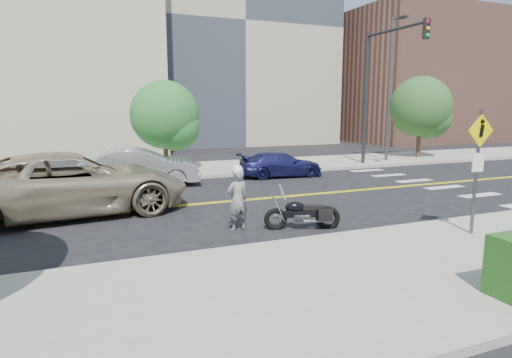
{
  "coord_description": "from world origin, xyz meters",
  "views": [
    {
      "loc": [
        -4.5,
        -13.65,
        3.18
      ],
      "look_at": [
        -0.0,
        -2.67,
        1.2
      ],
      "focal_mm": 30.0,
      "sensor_mm": 36.0,
      "label": 1
    }
  ],
  "objects": [
    {
      "name": "tree_far_b",
      "position": [
        14.98,
        7.18,
        3.25
      ],
      "size": [
        3.69,
        3.69,
        5.1
      ],
      "rotation": [
        0.0,
        0.0,
        -0.14
      ],
      "color": "#382619",
      "rests_on": "ground"
    },
    {
      "name": "motorcycle",
      "position": [
        0.82,
        -3.94,
        0.6
      ],
      "size": [
        2.05,
        1.16,
        1.19
      ],
      "primitive_type": null,
      "rotation": [
        0.0,
        0.0,
        -0.31
      ],
      "color": "black",
      "rests_on": "ground"
    },
    {
      "name": "motorcyclist",
      "position": [
        -0.82,
        -3.4,
        0.87
      ],
      "size": [
        0.65,
        0.49,
        1.74
      ],
      "rotation": [
        0.0,
        0.0,
        3.31
      ],
      "color": "#A9AAAE",
      "rests_on": "ground"
    },
    {
      "name": "parked_car_blue",
      "position": [
        4.05,
        4.2,
        0.57
      ],
      "size": [
        4.07,
        1.9,
        1.15
      ],
      "primitive_type": "imported",
      "rotation": [
        0.0,
        0.0,
        1.5
      ],
      "color": "navy",
      "rests_on": "ground"
    },
    {
      "name": "building_mid",
      "position": [
        8.0,
        26.0,
        10.0
      ],
      "size": [
        18.0,
        14.0,
        20.0
      ],
      "primitive_type": "cube",
      "color": "#A39984",
      "rests_on": "ground_plane"
    },
    {
      "name": "ground_plane",
      "position": [
        0.0,
        0.0,
        0.0
      ],
      "size": [
        120.0,
        120.0,
        0.0
      ],
      "primitive_type": "plane",
      "color": "black",
      "rests_on": "ground"
    },
    {
      "name": "tree_far_a",
      "position": [
        -0.69,
        7.26,
        2.85
      ],
      "size": [
        3.29,
        3.29,
        4.5
      ],
      "rotation": [
        0.0,
        0.0,
        -0.39
      ],
      "color": "#382619",
      "rests_on": "ground"
    },
    {
      "name": "building_right",
      "position": [
        26.0,
        20.0,
        6.0
      ],
      "size": [
        14.0,
        12.0,
        12.0
      ],
      "primitive_type": "cube",
      "color": "#8C5947",
      "rests_on": "ground_plane"
    },
    {
      "name": "pedestrian_sign",
      "position": [
        4.2,
        -6.31,
        1.96
      ],
      "size": [
        0.78,
        0.08,
        3.0
      ],
      "color": "#4C4C51",
      "rests_on": "sidewalk_near"
    },
    {
      "name": "parked_car_silver",
      "position": [
        -2.28,
        4.15,
        0.77
      ],
      "size": [
        4.88,
        2.28,
        1.55
      ],
      "primitive_type": "imported",
      "rotation": [
        0.0,
        0.0,
        1.43
      ],
      "color": "#A4A5AC",
      "rests_on": "ground"
    },
    {
      "name": "sidewalk_near",
      "position": [
        0.0,
        -7.5,
        0.07
      ],
      "size": [
        60.0,
        5.0,
        0.15
      ],
      "primitive_type": "cube",
      "color": "#9E9B91",
      "rests_on": "ground_plane"
    },
    {
      "name": "sidewalk_far",
      "position": [
        0.0,
        7.5,
        0.07
      ],
      "size": [
        60.0,
        5.0,
        0.15
      ],
      "primitive_type": "cube",
      "color": "#9E9B91",
      "rests_on": "ground_plane"
    },
    {
      "name": "traffic_light",
      "position": [
        10.0,
        5.08,
        4.67
      ],
      "size": [
        0.28,
        4.5,
        7.0
      ],
      "color": "black",
      "rests_on": "sidewalk_far"
    },
    {
      "name": "suv",
      "position": [
        -4.83,
        0.06,
        0.94
      ],
      "size": [
        7.12,
        3.94,
        1.89
      ],
      "primitive_type": "imported",
      "rotation": [
        0.0,
        0.0,
        1.69
      ],
      "color": "tan",
      "rests_on": "ground"
    },
    {
      "name": "lamp_post",
      "position": [
        12.0,
        6.5,
        4.15
      ],
      "size": [
        0.16,
        0.16,
        8.0
      ],
      "primitive_type": "cylinder",
      "color": "#4C4C51",
      "rests_on": "sidewalk_far"
    }
  ]
}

